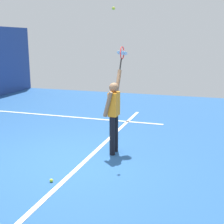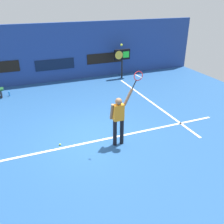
{
  "view_description": "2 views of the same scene",
  "coord_description": "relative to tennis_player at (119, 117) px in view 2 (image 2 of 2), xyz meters",
  "views": [
    {
      "loc": [
        -5.96,
        -2.88,
        2.64
      ],
      "look_at": [
        0.67,
        -0.72,
        1.01
      ],
      "focal_mm": 49.73,
      "sensor_mm": 36.0,
      "label": 1
    },
    {
      "loc": [
        -2.15,
        -7.33,
        4.62
      ],
      "look_at": [
        0.59,
        -0.47,
        1.1
      ],
      "focal_mm": 39.78,
      "sensor_mm": 36.0,
      "label": 2
    }
  ],
  "objects": [
    {
      "name": "sponsor_banner_center",
      "position": [
        -0.71,
        7.51,
        -0.01
      ],
      "size": [
        2.2,
        0.03,
        0.6
      ],
      "primitive_type": "cube",
      "color": "#0C1933"
    },
    {
      "name": "tennis_racket",
      "position": [
        0.63,
        -0.0,
        1.29
      ],
      "size": [
        0.42,
        0.27,
        0.62
      ],
      "color": "black"
    },
    {
      "name": "spare_ball",
      "position": [
        -1.86,
        0.65,
        -0.98
      ],
      "size": [
        0.07,
        0.07,
        0.07
      ],
      "primitive_type": "sphere",
      "color": "#CCE033",
      "rests_on": "ground_plane"
    },
    {
      "name": "ground_plane",
      "position": [
        -0.71,
        0.75,
        -1.01
      ],
      "size": [
        18.0,
        18.0,
        0.0
      ],
      "primitive_type": "plane",
      "color": "#23518C"
    },
    {
      "name": "water_bottle",
      "position": [
        -3.33,
        6.08,
        -0.89
      ],
      "size": [
        0.07,
        0.07,
        0.24
      ],
      "primitive_type": "cylinder",
      "color": "#338CD8",
      "rests_on": "ground_plane"
    },
    {
      "name": "back_wall",
      "position": [
        -0.71,
        7.63,
        0.61
      ],
      "size": [
        18.0,
        0.2,
        3.24
      ],
      "primitive_type": "cube",
      "color": "navy",
      "rests_on": "ground_plane"
    },
    {
      "name": "scoreboard_clock",
      "position": [
        3.12,
        6.76,
        0.33
      ],
      "size": [
        0.96,
        0.2,
        1.72
      ],
      "color": "black",
      "rests_on": "ground_plane"
    },
    {
      "name": "tennis_ball",
      "position": [
        0.08,
        0.03,
        2.3
      ],
      "size": [
        0.07,
        0.07,
        0.07
      ],
      "primitive_type": "sphere",
      "color": "#CCE033"
    },
    {
      "name": "court_sideline",
      "position": [
        2.86,
        2.75,
        -1.0
      ],
      "size": [
        0.1,
        7.0,
        0.01
      ],
      "primitive_type": "cube",
      "color": "white",
      "rests_on": "ground_plane"
    },
    {
      "name": "sponsor_banner_starboard",
      "position": [
        2.29,
        7.51,
        0.09
      ],
      "size": [
        2.2,
        0.03,
        0.6
      ],
      "primitive_type": "cube",
      "color": "black"
    },
    {
      "name": "court_baseline",
      "position": [
        -0.71,
        0.44,
        -1.0
      ],
      "size": [
        10.0,
        0.1,
        0.01
      ],
      "primitive_type": "cube",
      "color": "white",
      "rests_on": "ground_plane"
    },
    {
      "name": "tennis_player",
      "position": [
        0.0,
        0.0,
        0.0
      ],
      "size": [
        0.74,
        0.31,
        1.95
      ],
      "color": "black",
      "rests_on": "ground_plane"
    }
  ]
}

